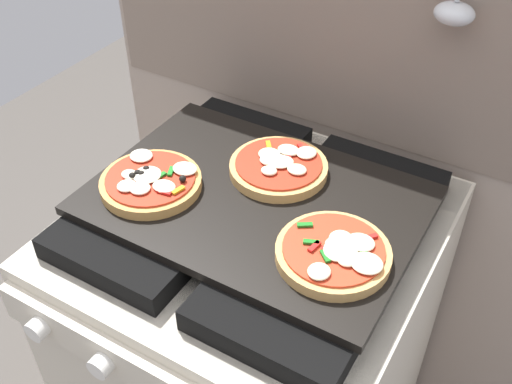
% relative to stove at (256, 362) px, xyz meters
% --- Properties ---
extents(kitchen_backsplash, '(1.10, 0.09, 1.55)m').
position_rel_stove_xyz_m(kitchen_backsplash, '(0.00, 0.34, 0.34)').
color(kitchen_backsplash, gray).
rests_on(kitchen_backsplash, ground_plane).
extents(stove, '(0.60, 0.64, 0.90)m').
position_rel_stove_xyz_m(stove, '(0.00, 0.00, 0.00)').
color(stove, beige).
rests_on(stove, ground_plane).
extents(baking_tray, '(0.54, 0.38, 0.02)m').
position_rel_stove_xyz_m(baking_tray, '(0.00, 0.00, 0.46)').
color(baking_tray, black).
rests_on(baking_tray, stove).
extents(pizza_left, '(0.17, 0.17, 0.03)m').
position_rel_stove_xyz_m(pizza_left, '(-0.17, -0.07, 0.48)').
color(pizza_left, tan).
rests_on(pizza_left, baking_tray).
extents(pizza_right, '(0.17, 0.17, 0.03)m').
position_rel_stove_xyz_m(pizza_right, '(0.17, -0.06, 0.48)').
color(pizza_right, tan).
rests_on(pizza_right, baking_tray).
extents(pizza_center, '(0.17, 0.17, 0.03)m').
position_rel_stove_xyz_m(pizza_center, '(-0.00, 0.08, 0.48)').
color(pizza_center, tan).
rests_on(pizza_center, baking_tray).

